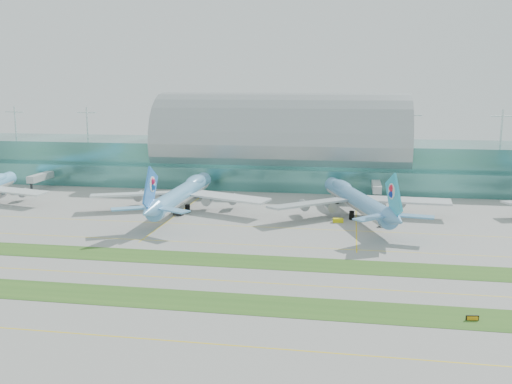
% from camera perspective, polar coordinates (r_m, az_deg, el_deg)
% --- Properties ---
extents(ground, '(700.00, 700.00, 0.00)m').
position_cam_1_polar(ground, '(154.32, -3.43, -7.04)').
color(ground, gray).
rests_on(ground, ground).
extents(terminal, '(340.00, 69.10, 36.00)m').
position_cam_1_polar(terminal, '(275.93, 2.56, 3.88)').
color(terminal, '#3D7A75').
rests_on(terminal, ground).
extents(grass_strip_near, '(420.00, 12.00, 0.08)m').
position_cam_1_polar(grass_strip_near, '(128.77, -6.27, -10.75)').
color(grass_strip_near, '#2D591E').
rests_on(grass_strip_near, ground).
extents(grass_strip_far, '(420.00, 12.00, 0.08)m').
position_cam_1_polar(grass_strip_far, '(156.17, -3.26, -6.81)').
color(grass_strip_far, '#2D591E').
rests_on(grass_strip_far, ground).
extents(taxiline_a, '(420.00, 0.35, 0.01)m').
position_cam_1_polar(taxiline_a, '(111.26, -9.16, -14.42)').
color(taxiline_a, yellow).
rests_on(taxiline_a, ground).
extents(taxiline_b, '(420.00, 0.35, 0.01)m').
position_cam_1_polar(taxiline_b, '(141.43, -4.72, -8.74)').
color(taxiline_b, yellow).
rests_on(taxiline_b, ground).
extents(taxiline_c, '(420.00, 0.35, 0.01)m').
position_cam_1_polar(taxiline_c, '(171.15, -2.07, -5.24)').
color(taxiline_c, yellow).
rests_on(taxiline_c, ground).
extents(taxiline_d, '(420.00, 0.35, 0.01)m').
position_cam_1_polar(taxiline_d, '(192.00, -0.75, -3.46)').
color(taxiline_d, yellow).
rests_on(taxiline_d, ground).
extents(airliner_b, '(69.63, 78.87, 21.74)m').
position_cam_1_polar(airliner_b, '(217.54, -7.35, -0.05)').
color(airliner_b, '#63A6DA').
rests_on(airliner_b, ground).
extents(airliner_c, '(64.42, 74.82, 21.19)m').
position_cam_1_polar(airliner_c, '(208.22, 10.01, -0.66)').
color(airliner_c, '#5B95C9').
rests_on(airliner_c, ground).
extents(gse_c, '(3.92, 2.49, 1.50)m').
position_cam_1_polar(gse_c, '(209.65, -7.80, -2.14)').
color(gse_c, black).
rests_on(gse_c, ground).
extents(gse_d, '(3.79, 2.55, 1.41)m').
position_cam_1_polar(gse_d, '(216.89, -8.78, -1.74)').
color(gse_d, black).
rests_on(gse_d, ground).
extents(gse_e, '(3.75, 2.37, 1.42)m').
position_cam_1_polar(gse_e, '(199.42, 8.20, -2.83)').
color(gse_e, '#D6CD0C').
rests_on(gse_e, ground).
extents(gse_f, '(3.66, 1.84, 1.32)m').
position_cam_1_polar(gse_f, '(195.95, 12.70, -3.24)').
color(gse_f, black).
rests_on(gse_f, ground).
extents(taxiway_sign_east, '(2.64, 0.66, 1.11)m').
position_cam_1_polar(taxiway_sign_east, '(125.76, 20.82, -11.70)').
color(taxiway_sign_east, black).
rests_on(taxiway_sign_east, ground).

